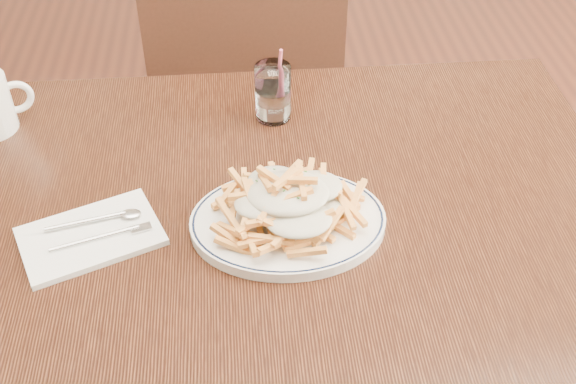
{
  "coord_description": "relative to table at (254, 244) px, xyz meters",
  "views": [
    {
      "loc": [
        -0.02,
        -0.83,
        1.51
      ],
      "look_at": [
        0.05,
        -0.05,
        0.82
      ],
      "focal_mm": 45.0,
      "sensor_mm": 36.0,
      "label": 1
    }
  ],
  "objects": [
    {
      "name": "chair_far",
      "position": [
        0.01,
        0.72,
        -0.12
      ],
      "size": [
        0.47,
        0.47,
        0.98
      ],
      "color": "black",
      "rests_on": "ground"
    },
    {
      "name": "table",
      "position": [
        0.0,
        0.0,
        0.0
      ],
      "size": [
        1.2,
        0.8,
        0.75
      ],
      "color": "black",
      "rests_on": "ground"
    },
    {
      "name": "fries_plate",
      "position": [
        0.05,
        -0.05,
        0.09
      ],
      "size": [
        0.31,
        0.28,
        0.02
      ],
      "color": "white",
      "rests_on": "table"
    },
    {
      "name": "water_glass",
      "position": [
        0.05,
        0.24,
        0.12
      ],
      "size": [
        0.06,
        0.06,
        0.14
      ],
      "color": "white",
      "rests_on": "table"
    },
    {
      "name": "loaded_fries",
      "position": [
        0.05,
        -0.05,
        0.13
      ],
      "size": [
        0.25,
        0.2,
        0.07
      ],
      "color": "#E49A46",
      "rests_on": "fries_plate"
    },
    {
      "name": "cutlery",
      "position": [
        -0.24,
        -0.04,
        0.09
      ],
      "size": [
        0.17,
        0.1,
        0.01
      ],
      "color": "silver",
      "rests_on": "napkin"
    },
    {
      "name": "napkin",
      "position": [
        -0.24,
        -0.05,
        0.08
      ],
      "size": [
        0.23,
        0.2,
        0.01
      ],
      "primitive_type": "cube",
      "rotation": [
        0.0,
        0.0,
        0.39
      ],
      "color": "white",
      "rests_on": "table"
    }
  ]
}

